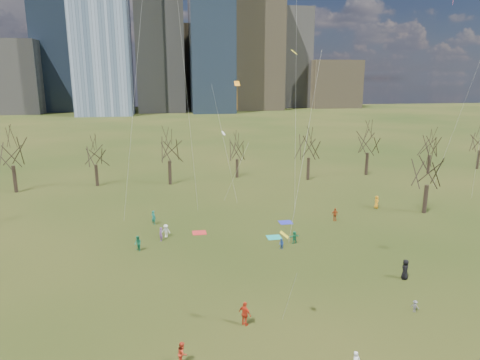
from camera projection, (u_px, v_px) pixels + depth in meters
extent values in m
plane|color=black|center=(266.00, 296.00, 35.25)|extent=(500.00, 500.00, 0.00)
cube|color=slate|center=(159.00, 18.00, 219.20)|extent=(24.00, 24.00, 95.00)
cube|color=#384C66|center=(211.00, 6.00, 212.91)|extent=(22.00, 22.00, 105.00)
cube|color=#726347|center=(255.00, 45.00, 240.50)|extent=(28.00, 28.00, 72.00)
cube|color=#384C66|center=(61.00, 49.00, 228.16)|extent=(25.00, 25.00, 65.00)
cube|color=slate|center=(290.00, 59.00, 260.76)|extent=(22.00, 22.00, 58.00)
cube|color=#726347|center=(182.00, 67.00, 260.39)|extent=(30.00, 30.00, 48.00)
cube|color=slate|center=(8.00, 77.00, 217.66)|extent=(35.00, 30.00, 36.00)
cube|color=#726347|center=(331.00, 84.00, 263.72)|extent=(30.00, 28.00, 28.00)
cylinder|color=black|center=(15.00, 179.00, 66.81)|extent=(0.55, 0.55, 4.28)
cylinder|color=black|center=(97.00, 175.00, 70.85)|extent=(0.52, 0.52, 3.60)
cylinder|color=black|center=(170.00, 173.00, 71.89)|extent=(0.54, 0.54, 4.05)
cylinder|color=black|center=(237.00, 168.00, 76.89)|extent=(0.51, 0.51, 3.38)
cylinder|color=black|center=(308.00, 169.00, 75.05)|extent=(0.54, 0.54, 3.96)
cylinder|color=black|center=(367.00, 164.00, 78.99)|extent=(0.54, 0.54, 4.14)
cylinder|color=black|center=(429.00, 164.00, 80.16)|extent=(0.52, 0.52, 3.51)
cylinder|color=black|center=(478.00, 160.00, 84.10)|extent=(0.53, 0.53, 3.74)
cylinder|color=black|center=(425.00, 199.00, 56.49)|extent=(0.53, 0.53, 3.83)
cube|color=teal|center=(274.00, 237.00, 48.13)|extent=(1.60, 1.50, 0.03)
cube|color=#262CB1|center=(286.00, 222.00, 53.13)|extent=(1.60, 1.50, 0.03)
cube|color=red|center=(199.00, 233.00, 49.57)|extent=(1.60, 1.50, 0.03)
imported|color=red|center=(182.00, 353.00, 26.63)|extent=(0.68, 0.83, 1.55)
imported|color=#5F5E63|center=(415.00, 306.00, 32.66)|extent=(0.69, 0.71, 0.97)
imported|color=red|center=(245.00, 314.00, 30.80)|extent=(1.03, 1.12, 1.84)
imported|color=#1C7E4E|center=(294.00, 237.00, 46.28)|extent=(1.35, 0.66, 1.39)
imported|color=black|center=(405.00, 269.00, 37.97)|extent=(0.94, 1.07, 1.85)
imported|color=#804C98|center=(161.00, 234.00, 46.97)|extent=(0.37, 0.56, 1.54)
imported|color=#224495|center=(281.00, 244.00, 44.69)|extent=(0.63, 0.69, 1.16)
imported|color=silver|center=(166.00, 231.00, 48.10)|extent=(1.10, 0.86, 1.49)
imported|color=#B54719|center=(335.00, 214.00, 53.61)|extent=(0.99, 0.46, 1.65)
imported|color=orange|center=(376.00, 202.00, 58.76)|extent=(0.71, 0.95, 1.78)
imported|color=#186F60|center=(154.00, 217.00, 52.30)|extent=(0.74, 0.74, 1.74)
imported|color=#19724C|center=(138.00, 244.00, 44.15)|extent=(0.96, 1.01, 1.65)
plane|color=yellow|center=(294.00, 52.00, 38.64)|extent=(0.83, 0.86, 0.41)
cylinder|color=silver|center=(304.00, 155.00, 39.28)|extent=(1.39, 3.37, 18.38)
cylinder|color=silver|center=(133.00, 110.00, 44.49)|extent=(3.85, 4.71, 25.74)
cylinder|color=silver|center=(296.00, 67.00, 46.34)|extent=(1.84, 3.48, 34.53)
cylinder|color=silver|center=(188.00, 102.00, 46.09)|extent=(2.38, 8.95, 27.05)
plane|color=orange|center=(237.00, 83.00, 53.12)|extent=(0.96, 0.75, 0.59)
cylinder|color=silver|center=(225.00, 148.00, 52.55)|extent=(3.70, 4.28, 15.44)
cylinder|color=orange|center=(237.00, 98.00, 53.53)|extent=(0.04, 0.04, 3.00)
plane|color=yellow|center=(284.00, 235.00, 27.80)|extent=(0.78, 0.83, 0.39)
cylinder|color=silver|center=(289.00, 299.00, 25.77)|extent=(0.91, 5.58, 6.16)
cylinder|color=silver|center=(469.00, 91.00, 58.53)|extent=(1.47, 8.88, 28.70)
plane|color=white|center=(223.00, 133.00, 55.53)|extent=(0.72, 0.78, 0.51)
cylinder|color=silver|center=(235.00, 174.00, 52.44)|extent=(1.59, 8.95, 9.14)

